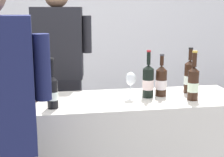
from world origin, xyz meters
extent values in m
cube|color=white|center=(0.00, 2.60, 1.40)|extent=(8.00, 0.10, 2.80)
cylinder|color=black|center=(-0.52, 0.12, 1.00)|extent=(0.07, 0.07, 0.19)
cone|color=black|center=(-0.52, 0.12, 1.12)|extent=(0.07, 0.07, 0.04)
cylinder|color=black|center=(-0.52, 0.12, 1.17)|extent=(0.03, 0.03, 0.07)
cylinder|color=#B79333|center=(-0.52, 0.12, 1.21)|extent=(0.03, 0.03, 0.01)
cylinder|color=silver|center=(-0.52, 0.12, 0.99)|extent=(0.07, 0.07, 0.05)
cylinder|color=black|center=(-0.43, 0.05, 1.01)|extent=(0.08, 0.08, 0.20)
cone|color=black|center=(-0.43, 0.05, 1.12)|extent=(0.08, 0.08, 0.03)
cylinder|color=black|center=(-0.43, 0.05, 1.18)|extent=(0.03, 0.03, 0.08)
cylinder|color=#333338|center=(-0.43, 0.05, 1.22)|extent=(0.03, 0.03, 0.01)
cylinder|color=black|center=(0.71, 0.08, 1.01)|extent=(0.08, 0.08, 0.22)
cone|color=black|center=(0.71, 0.08, 1.14)|extent=(0.08, 0.08, 0.03)
cylinder|color=black|center=(0.71, 0.08, 1.19)|extent=(0.03, 0.03, 0.08)
cylinder|color=black|center=(0.71, 0.08, 1.24)|extent=(0.03, 0.03, 0.01)
cylinder|color=silver|center=(0.71, 0.08, 1.00)|extent=(0.08, 0.08, 0.07)
cylinder|color=black|center=(0.37, 0.01, 1.01)|extent=(0.08, 0.08, 0.21)
cone|color=black|center=(0.37, 0.01, 1.13)|extent=(0.08, 0.08, 0.03)
cylinder|color=black|center=(0.37, 0.01, 1.19)|extent=(0.03, 0.03, 0.09)
cylinder|color=maroon|center=(0.37, 0.01, 1.24)|extent=(0.03, 0.03, 0.01)
cylinder|color=silver|center=(0.37, 0.01, 1.00)|extent=(0.08, 0.08, 0.07)
cylinder|color=black|center=(0.66, -0.10, 1.01)|extent=(0.07, 0.07, 0.20)
cone|color=black|center=(0.66, -0.10, 1.12)|extent=(0.07, 0.07, 0.03)
cylinder|color=black|center=(0.66, -0.10, 1.19)|extent=(0.03, 0.03, 0.10)
cylinder|color=#B79333|center=(0.66, -0.10, 1.24)|extent=(0.04, 0.04, 0.01)
cylinder|color=silver|center=(0.66, -0.10, 1.00)|extent=(0.08, 0.08, 0.07)
cylinder|color=black|center=(0.48, 0.03, 1.00)|extent=(0.08, 0.08, 0.19)
cone|color=black|center=(0.48, 0.03, 1.11)|extent=(0.08, 0.08, 0.04)
cylinder|color=black|center=(0.48, 0.03, 1.17)|extent=(0.03, 0.03, 0.07)
cylinder|color=#333338|center=(0.48, 0.03, 1.21)|extent=(0.03, 0.03, 0.01)
cylinder|color=silver|center=(0.48, 0.03, 0.99)|extent=(0.08, 0.08, 0.07)
cylinder|color=black|center=(-0.30, -0.13, 1.00)|extent=(0.07, 0.07, 0.18)
cone|color=black|center=(-0.30, -0.13, 1.10)|extent=(0.07, 0.07, 0.04)
cylinder|color=black|center=(-0.30, -0.13, 1.17)|extent=(0.03, 0.03, 0.10)
cylinder|color=black|center=(-0.30, -0.13, 1.22)|extent=(0.03, 0.03, 0.01)
cylinder|color=silver|center=(-0.30, -0.13, 0.99)|extent=(0.07, 0.07, 0.05)
cylinder|color=silver|center=(0.24, 0.00, 0.91)|extent=(0.08, 0.08, 0.00)
cylinder|color=silver|center=(0.24, 0.00, 0.96)|extent=(0.01, 0.01, 0.10)
ellipsoid|color=silver|center=(0.24, 0.00, 1.05)|extent=(0.07, 0.07, 0.09)
ellipsoid|color=maroon|center=(0.24, 0.00, 1.03)|extent=(0.06, 0.06, 0.03)
cube|color=black|center=(-0.26, 0.62, 0.47)|extent=(0.40, 0.28, 0.94)
cube|color=black|center=(-0.26, 0.62, 1.24)|extent=(0.44, 0.29, 0.60)
cylinder|color=black|center=(-0.01, 0.59, 1.31)|extent=(0.08, 0.08, 0.31)
cylinder|color=black|center=(-0.50, 0.65, 1.31)|extent=(0.08, 0.08, 0.31)
cylinder|color=#191E47|center=(-0.33, -0.61, 1.26)|extent=(0.08, 0.08, 0.32)
camera|label=1|loc=(-0.24, -2.11, 1.53)|focal=50.61mm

